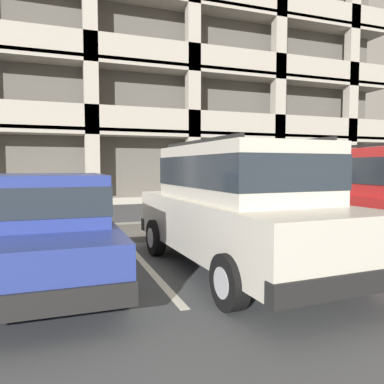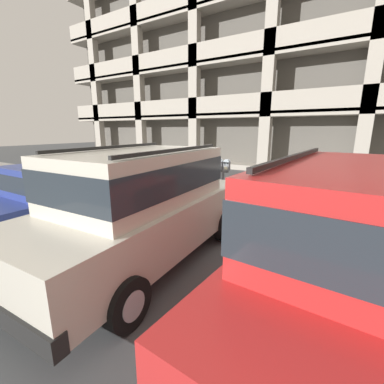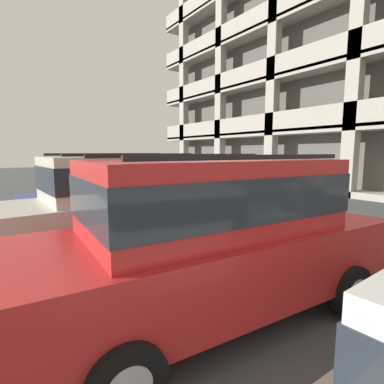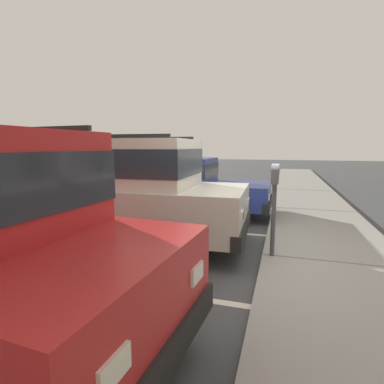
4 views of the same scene
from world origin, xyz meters
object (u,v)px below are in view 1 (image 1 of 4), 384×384
object	(u,v)px
silver_suv	(238,202)
parking_garage	(82,59)
red_sedan	(47,225)
parking_meter_near	(188,186)
fire_hydrant	(324,209)

from	to	relation	value
silver_suv	parking_garage	xyz separation A→B (m)	(-1.24, 16.44, 6.45)
silver_suv	red_sedan	xyz separation A→B (m)	(-2.81, 0.35, -0.27)
silver_suv	red_sedan	size ratio (longest dim) A/B	1.08
red_sedan	parking_garage	xyz separation A→B (m)	(1.57, 16.10, 6.71)
parking_meter_near	silver_suv	bearing A→B (deg)	-93.57
red_sedan	parking_meter_near	size ratio (longest dim) A/B	3.07
red_sedan	parking_garage	world-z (taller)	parking_garage
silver_suv	parking_garage	world-z (taller)	parking_garage
parking_garage	fire_hydrant	size ratio (longest dim) A/B	45.71
parking_meter_near	parking_garage	xyz separation A→B (m)	(-1.42, 13.59, 6.33)
silver_suv	parking_meter_near	bearing A→B (deg)	84.06
red_sedan	fire_hydrant	xyz separation A→B (m)	(7.05, 2.80, -0.36)
silver_suv	parking_meter_near	world-z (taller)	silver_suv
parking_meter_near	fire_hydrant	bearing A→B (deg)	4.18
silver_suv	fire_hydrant	world-z (taller)	silver_suv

